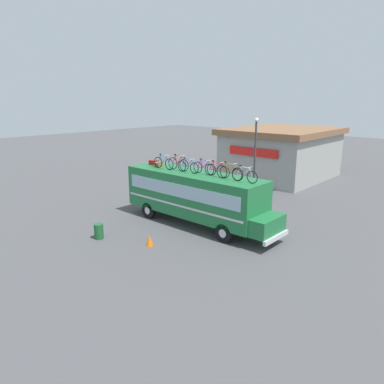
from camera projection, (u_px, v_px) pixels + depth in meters
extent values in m
plane|color=#4C4C4F|center=(193.00, 224.00, 22.35)|extent=(120.00, 120.00, 0.00)
cube|color=#1E6B38|center=(194.00, 193.00, 21.86)|extent=(9.29, 2.45, 2.53)
cube|color=#1E6B38|center=(267.00, 225.00, 18.74)|extent=(0.96, 2.25, 0.93)
cube|color=#99B7C6|center=(179.00, 191.00, 20.87)|extent=(8.54, 0.04, 0.77)
cube|color=#99B7C6|center=(207.00, 184.00, 22.65)|extent=(8.54, 0.04, 0.77)
cube|color=silver|center=(179.00, 206.00, 21.09)|extent=(8.92, 0.03, 0.12)
cube|color=silver|center=(207.00, 197.00, 22.88)|extent=(8.92, 0.03, 0.12)
cube|color=silver|center=(276.00, 238.00, 18.53)|extent=(0.16, 2.33, 0.24)
cylinder|color=black|center=(224.00, 233.00, 19.39)|extent=(1.03, 0.28, 1.03)
cylinder|color=silver|center=(224.00, 233.00, 19.39)|extent=(0.47, 0.30, 0.47)
cylinder|color=black|center=(247.00, 223.00, 20.95)|extent=(1.03, 0.28, 1.03)
cylinder|color=silver|center=(247.00, 223.00, 20.95)|extent=(0.47, 0.30, 0.47)
cylinder|color=black|center=(149.00, 210.00, 23.30)|extent=(1.03, 0.28, 1.03)
cylinder|color=silver|center=(149.00, 210.00, 23.30)|extent=(0.47, 0.30, 0.47)
cylinder|color=black|center=(173.00, 203.00, 24.86)|extent=(1.03, 0.28, 1.03)
cylinder|color=silver|center=(173.00, 203.00, 24.86)|extent=(0.47, 0.30, 0.47)
cube|color=maroon|center=(153.00, 162.00, 24.13)|extent=(0.51, 0.39, 0.30)
cube|color=olive|center=(159.00, 165.00, 23.39)|extent=(0.45, 0.45, 0.29)
torus|color=black|center=(158.00, 162.00, 22.99)|extent=(0.70, 0.04, 0.70)
torus|color=black|center=(169.00, 164.00, 22.35)|extent=(0.70, 0.04, 0.70)
cylinder|color=#197FDB|center=(161.00, 159.00, 22.73)|extent=(0.19, 0.04, 0.50)
cylinder|color=#197FDB|center=(165.00, 160.00, 22.54)|extent=(0.47, 0.04, 0.48)
cylinder|color=#197FDB|center=(164.00, 155.00, 22.53)|extent=(0.60, 0.04, 0.07)
cylinder|color=#197FDB|center=(160.00, 163.00, 22.87)|extent=(0.38, 0.03, 0.05)
cylinder|color=#197FDB|center=(159.00, 159.00, 22.86)|extent=(0.25, 0.03, 0.52)
cylinder|color=#197FDB|center=(168.00, 160.00, 22.34)|extent=(0.21, 0.03, 0.49)
cylinder|color=silver|center=(167.00, 155.00, 22.33)|extent=(0.03, 0.44, 0.03)
ellipsoid|color=black|center=(160.00, 154.00, 22.71)|extent=(0.20, 0.08, 0.06)
torus|color=black|center=(173.00, 163.00, 22.53)|extent=(0.74, 0.04, 0.74)
torus|color=black|center=(184.00, 165.00, 21.92)|extent=(0.74, 0.04, 0.74)
cylinder|color=red|center=(176.00, 159.00, 22.28)|extent=(0.19, 0.04, 0.53)
cylinder|color=red|center=(179.00, 160.00, 22.10)|extent=(0.45, 0.04, 0.51)
cylinder|color=red|center=(178.00, 156.00, 22.08)|extent=(0.57, 0.04, 0.07)
cylinder|color=red|center=(175.00, 164.00, 22.41)|extent=(0.36, 0.03, 0.05)
cylinder|color=red|center=(174.00, 159.00, 22.40)|extent=(0.24, 0.03, 0.55)
cylinder|color=red|center=(183.00, 161.00, 21.91)|extent=(0.20, 0.03, 0.52)
cylinder|color=silver|center=(182.00, 156.00, 21.89)|extent=(0.03, 0.44, 0.03)
ellipsoid|color=black|center=(175.00, 154.00, 22.25)|extent=(0.20, 0.08, 0.06)
torus|color=black|center=(182.00, 166.00, 21.86)|extent=(0.66, 0.04, 0.66)
torus|color=black|center=(194.00, 168.00, 21.21)|extent=(0.66, 0.04, 0.66)
cylinder|color=#197FDB|center=(185.00, 163.00, 21.60)|extent=(0.19, 0.04, 0.47)
cylinder|color=#197FDB|center=(189.00, 163.00, 21.41)|extent=(0.47, 0.04, 0.46)
cylinder|color=#197FDB|center=(188.00, 159.00, 21.41)|extent=(0.60, 0.04, 0.07)
cylinder|color=#197FDB|center=(184.00, 166.00, 21.73)|extent=(0.38, 0.03, 0.05)
cylinder|color=#197FDB|center=(183.00, 162.00, 21.73)|extent=(0.25, 0.03, 0.49)
cylinder|color=#197FDB|center=(193.00, 164.00, 21.21)|extent=(0.21, 0.03, 0.46)
cylinder|color=silver|center=(192.00, 159.00, 21.20)|extent=(0.03, 0.44, 0.03)
ellipsoid|color=black|center=(184.00, 158.00, 21.59)|extent=(0.20, 0.08, 0.06)
torus|color=black|center=(198.00, 167.00, 21.47)|extent=(0.67, 0.04, 0.67)
torus|color=black|center=(211.00, 169.00, 20.80)|extent=(0.67, 0.04, 0.67)
cylinder|color=purple|center=(202.00, 164.00, 21.20)|extent=(0.20, 0.04, 0.48)
cylinder|color=purple|center=(206.00, 165.00, 21.01)|extent=(0.48, 0.04, 0.46)
cylinder|color=purple|center=(205.00, 160.00, 21.00)|extent=(0.62, 0.04, 0.07)
cylinder|color=purple|center=(200.00, 167.00, 21.34)|extent=(0.39, 0.03, 0.05)
cylinder|color=purple|center=(199.00, 163.00, 21.33)|extent=(0.25, 0.03, 0.50)
cylinder|color=purple|center=(210.00, 165.00, 20.80)|extent=(0.22, 0.03, 0.47)
cylinder|color=silver|center=(209.00, 160.00, 20.79)|extent=(0.03, 0.44, 0.03)
ellipsoid|color=black|center=(201.00, 159.00, 21.19)|extent=(0.20, 0.08, 0.06)
torus|color=black|center=(210.00, 169.00, 20.77)|extent=(0.68, 0.04, 0.68)
torus|color=black|center=(225.00, 172.00, 20.07)|extent=(0.68, 0.04, 0.68)
cylinder|color=red|center=(214.00, 166.00, 20.50)|extent=(0.21, 0.04, 0.48)
cylinder|color=red|center=(219.00, 167.00, 20.29)|extent=(0.50, 0.04, 0.47)
cylinder|color=red|center=(217.00, 162.00, 20.29)|extent=(0.65, 0.04, 0.07)
cylinder|color=red|center=(212.00, 170.00, 20.64)|extent=(0.41, 0.03, 0.05)
cylinder|color=red|center=(211.00, 166.00, 20.63)|extent=(0.27, 0.03, 0.50)
cylinder|color=red|center=(223.00, 168.00, 20.07)|extent=(0.23, 0.03, 0.47)
cylinder|color=silver|center=(222.00, 163.00, 20.07)|extent=(0.03, 0.44, 0.03)
ellipsoid|color=black|center=(213.00, 161.00, 20.48)|extent=(0.20, 0.08, 0.06)
torus|color=black|center=(222.00, 172.00, 20.02)|extent=(0.73, 0.04, 0.73)
torus|color=black|center=(238.00, 174.00, 19.34)|extent=(0.73, 0.04, 0.73)
cylinder|color=orange|center=(227.00, 167.00, 19.75)|extent=(0.20, 0.04, 0.52)
cylinder|color=orange|center=(231.00, 169.00, 19.55)|extent=(0.49, 0.04, 0.50)
cylinder|color=orange|center=(230.00, 164.00, 19.54)|extent=(0.63, 0.04, 0.07)
cylinder|color=orange|center=(225.00, 172.00, 19.89)|extent=(0.40, 0.03, 0.05)
cylinder|color=orange|center=(224.00, 167.00, 19.88)|extent=(0.26, 0.03, 0.54)
cylinder|color=orange|center=(236.00, 169.00, 19.34)|extent=(0.22, 0.03, 0.51)
cylinder|color=silver|center=(235.00, 164.00, 19.33)|extent=(0.03, 0.44, 0.03)
ellipsoid|color=black|center=(225.00, 162.00, 19.73)|extent=(0.20, 0.08, 0.06)
torus|color=black|center=(237.00, 175.00, 19.38)|extent=(0.66, 0.04, 0.66)
torus|color=black|center=(252.00, 177.00, 18.76)|extent=(0.66, 0.04, 0.66)
cylinder|color=white|center=(242.00, 171.00, 19.13)|extent=(0.19, 0.04, 0.47)
cylinder|color=white|center=(246.00, 172.00, 18.95)|extent=(0.44, 0.04, 0.45)
cylinder|color=white|center=(245.00, 167.00, 18.94)|extent=(0.57, 0.04, 0.07)
cylinder|color=white|center=(240.00, 175.00, 19.26)|extent=(0.36, 0.03, 0.05)
cylinder|color=white|center=(239.00, 171.00, 19.25)|extent=(0.24, 0.03, 0.49)
cylinder|color=white|center=(251.00, 173.00, 18.76)|extent=(0.20, 0.03, 0.46)
cylinder|color=silver|center=(250.00, 167.00, 18.75)|extent=(0.03, 0.44, 0.03)
ellipsoid|color=black|center=(241.00, 166.00, 19.11)|extent=(0.20, 0.08, 0.06)
cube|color=#9E9E99|center=(281.00, 156.00, 35.02)|extent=(8.02, 9.91, 4.18)
cube|color=brown|center=(283.00, 131.00, 34.42)|extent=(8.66, 10.71, 0.55)
cube|color=red|center=(253.00, 152.00, 31.15)|extent=(4.81, 0.16, 0.70)
cylinder|color=#1E592D|center=(99.00, 231.00, 19.89)|extent=(0.50, 0.50, 0.84)
cone|color=orange|center=(149.00, 240.00, 18.97)|extent=(0.40, 0.40, 0.60)
cylinder|color=#38383D|center=(255.00, 164.00, 25.71)|extent=(0.14, 0.14, 5.96)
sphere|color=#F2EDCC|center=(257.00, 120.00, 24.94)|extent=(0.29, 0.29, 0.29)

